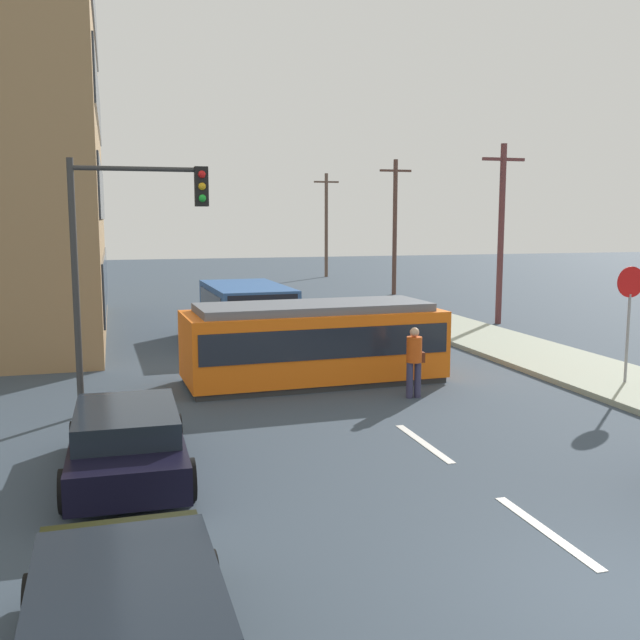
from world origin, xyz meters
The scene contains 15 objects.
ground_plane centered at (0.00, 10.00, 0.00)m, with size 120.00×120.00×0.00m, color #364351.
lane_stripe_1 centered at (0.00, 2.00, 0.01)m, with size 0.16×2.40×0.01m, color silver.
lane_stripe_2 centered at (0.00, 6.00, 0.01)m, with size 0.16×2.40×0.01m, color silver.
lane_stripe_3 centered at (0.00, 17.56, 0.01)m, with size 0.16×2.40×0.01m, color silver.
lane_stripe_4 centered at (0.00, 23.56, 0.01)m, with size 0.16×2.40×0.01m, color silver.
streetcar_tram centered at (-0.61, 11.56, 1.06)m, with size 6.63×2.77×2.04m.
city_bus centered at (-1.07, 18.55, 1.08)m, with size 2.65×5.24×1.89m.
pedestrian_crossing centered at (1.21, 9.29, 0.94)m, with size 0.46×0.36×1.67m.
parked_sedan_near centered at (-5.48, -0.02, 0.62)m, with size 1.98×4.25×1.19m.
parked_sedan_mid centered at (-5.37, 5.68, 0.62)m, with size 1.97×4.28×1.19m.
stop_sign centered at (6.69, 8.78, 2.19)m, with size 0.76×0.07×2.88m.
traffic_light_mast centered at (-5.16, 9.74, 3.77)m, with size 2.86×0.33×5.41m.
utility_pole_mid centered at (9.28, 19.54, 3.70)m, with size 1.80×0.24×7.05m.
utility_pole_far centered at (9.44, 31.12, 3.84)m, with size 1.80×0.24×7.33m.
utility_pole_distant centered at (9.28, 43.81, 3.84)m, with size 1.80×0.24×7.32m.
Camera 1 is at (-5.48, -6.07, 4.19)m, focal length 40.65 mm.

